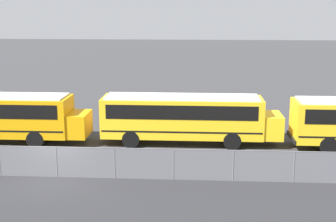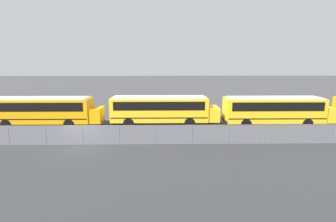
{
  "view_description": "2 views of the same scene",
  "coord_description": "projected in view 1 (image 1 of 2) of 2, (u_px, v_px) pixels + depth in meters",
  "views": [
    {
      "loc": [
        7.19,
        -22.58,
        8.73
      ],
      "look_at": [
        5.38,
        6.19,
        2.2
      ],
      "focal_mm": 50.0,
      "sensor_mm": 36.0,
      "label": 1
    },
    {
      "loc": [
        6.71,
        -20.99,
        6.88
      ],
      "look_at": [
        7.17,
        5.74,
        1.72
      ],
      "focal_mm": 28.0,
      "sensor_mm": 36.0,
      "label": 2
    }
  ],
  "objects": [
    {
      "name": "fence",
      "position": [
        57.0,
        162.0,
        24.15
      ],
      "size": [
        109.04,
        0.07,
        1.65
      ],
      "color": "#9EA0A5",
      "rests_on": "ground_plane"
    },
    {
      "name": "school_bus_4",
      "position": [
        186.0,
        115.0,
        29.81
      ],
      "size": [
        11.48,
        2.58,
        3.12
      ],
      "color": "yellow",
      "rests_on": "ground_plane"
    },
    {
      "name": "ground_plane",
      "position": [
        58.0,
        177.0,
        24.34
      ],
      "size": [
        200.0,
        200.0,
        0.0
      ],
      "primitive_type": "plane",
      "color": "#38383A"
    }
  ]
}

